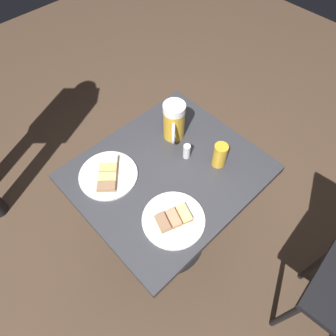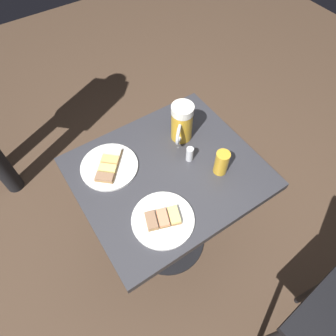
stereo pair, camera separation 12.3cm
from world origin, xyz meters
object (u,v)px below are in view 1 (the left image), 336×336
at_px(plate_far, 173,219).
at_px(beer_glass_small, 220,155).
at_px(plate_near, 108,175).
at_px(beer_mug, 174,122).
at_px(salt_shaker, 187,152).

height_order(plate_far, beer_glass_small, beer_glass_small).
distance_m(plate_near, beer_mug, 0.35).
relative_size(plate_far, beer_glass_small, 2.09).
bearing_deg(salt_shaker, plate_far, -145.09).
height_order(plate_near, salt_shaker, salt_shaker).
bearing_deg(plate_far, salt_shaker, 34.91).
xyz_separation_m(plate_near, salt_shaker, (0.30, -0.15, 0.03)).
bearing_deg(beer_mug, plate_far, -134.24).
relative_size(plate_near, beer_glass_small, 2.13).
height_order(beer_mug, beer_glass_small, beer_mug).
height_order(plate_near, plate_far, same).
distance_m(plate_far, salt_shaker, 0.30).
relative_size(plate_far, beer_mug, 1.30).
bearing_deg(beer_mug, salt_shaker, -108.75).
bearing_deg(beer_glass_small, plate_near, 144.39).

